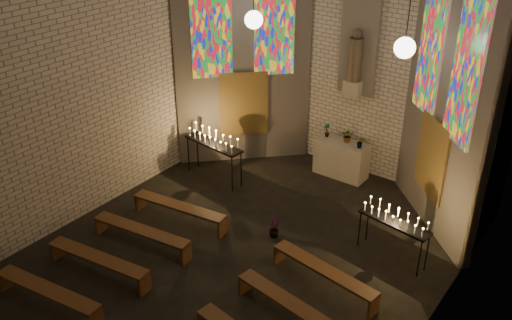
# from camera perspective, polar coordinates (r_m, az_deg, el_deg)

# --- Properties ---
(floor) EXTENTS (12.00, 12.00, 0.00)m
(floor) POSITION_cam_1_polar(r_m,az_deg,el_deg) (11.85, -4.72, -11.99)
(floor) COLOR black
(floor) RESTS_ON ground
(room) EXTENTS (8.22, 12.43, 7.00)m
(room) POSITION_cam_1_polar(r_m,az_deg,el_deg) (12.43, 4.89, 9.70)
(room) COLOR beige
(room) RESTS_ON ground
(altar) EXTENTS (1.40, 0.60, 1.00)m
(altar) POSITION_cam_1_polar(r_m,az_deg,el_deg) (15.36, 8.52, 0.15)
(altar) COLOR beige
(altar) RESTS_ON ground
(flower_vase_left) EXTENTS (0.24, 0.21, 0.39)m
(flower_vase_left) POSITION_cam_1_polar(r_m,az_deg,el_deg) (15.27, 7.12, 2.98)
(flower_vase_left) COLOR #4C723F
(flower_vase_left) RESTS_ON altar
(flower_vase_center) EXTENTS (0.39, 0.36, 0.36)m
(flower_vase_center) POSITION_cam_1_polar(r_m,az_deg,el_deg) (15.07, 9.17, 2.42)
(flower_vase_center) COLOR #4C723F
(flower_vase_center) RESTS_ON altar
(flower_vase_right) EXTENTS (0.22, 0.20, 0.34)m
(flower_vase_right) POSITION_cam_1_polar(r_m,az_deg,el_deg) (14.80, 10.41, 1.77)
(flower_vase_right) COLOR #4C723F
(flower_vase_right) RESTS_ON altar
(aisle_flower_pot) EXTENTS (0.27, 0.27, 0.41)m
(aisle_flower_pot) POSITION_cam_1_polar(r_m,az_deg,el_deg) (12.92, 1.81, -6.91)
(aisle_flower_pot) COLOR #4C723F
(aisle_flower_pot) RESTS_ON ground
(votive_stand_left) EXTENTS (1.80, 0.60, 1.30)m
(votive_stand_left) POSITION_cam_1_polar(r_m,az_deg,el_deg) (14.80, -4.29, 1.95)
(votive_stand_left) COLOR black
(votive_stand_left) RESTS_ON ground
(votive_stand_right) EXTENTS (1.61, 0.61, 1.16)m
(votive_stand_right) POSITION_cam_1_polar(r_m,az_deg,el_deg) (12.18, 13.74, -5.75)
(votive_stand_right) COLOR black
(votive_stand_right) RESTS_ON ground
(pew_left_0) EXTENTS (2.43, 0.66, 0.46)m
(pew_left_0) POSITION_cam_1_polar(r_m,az_deg,el_deg) (13.44, -7.69, -4.79)
(pew_left_0) COLOR #4F2F16
(pew_left_0) RESTS_ON ground
(pew_right_0) EXTENTS (2.43, 0.66, 0.46)m
(pew_right_0) POSITION_cam_1_polar(r_m,az_deg,el_deg) (11.53, 6.82, -11.03)
(pew_right_0) COLOR #4F2F16
(pew_right_0) RESTS_ON ground
(pew_left_1) EXTENTS (2.43, 0.66, 0.46)m
(pew_left_1) POSITION_cam_1_polar(r_m,az_deg,el_deg) (12.76, -11.39, -7.09)
(pew_left_1) COLOR #4F2F16
(pew_left_1) RESTS_ON ground
(pew_right_1) EXTENTS (2.43, 0.66, 0.46)m
(pew_right_1) POSITION_cam_1_polar(r_m,az_deg,el_deg) (10.73, 3.49, -14.34)
(pew_right_1) COLOR #4F2F16
(pew_right_1) RESTS_ON ground
(pew_left_2) EXTENTS (2.43, 0.66, 0.46)m
(pew_left_2) POSITION_cam_1_polar(r_m,az_deg,el_deg) (12.17, -15.53, -9.60)
(pew_left_2) COLOR #4F2F16
(pew_left_2) RESTS_ON ground
(pew_left_3) EXTENTS (2.43, 0.66, 0.46)m
(pew_left_3) POSITION_cam_1_polar(r_m,az_deg,el_deg) (11.67, -20.13, -12.28)
(pew_left_3) COLOR #4F2F16
(pew_left_3) RESTS_ON ground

